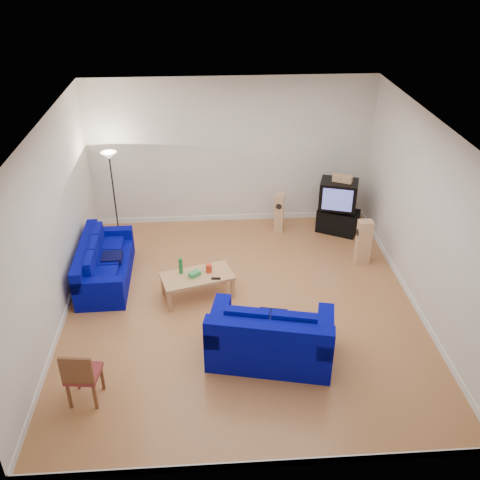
{
  "coord_description": "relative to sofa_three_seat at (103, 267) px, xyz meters",
  "views": [
    {
      "loc": [
        -0.54,
        -7.46,
        5.64
      ],
      "look_at": [
        0.0,
        0.4,
        1.1
      ],
      "focal_mm": 40.0,
      "sensor_mm": 36.0,
      "label": 1
    }
  ],
  "objects": [
    {
      "name": "sofa_three_seat",
      "position": [
        0.0,
        0.0,
        0.0
      ],
      "size": [
        0.9,
        2.01,
        0.77
      ],
      "rotation": [
        0.0,
        0.0,
        -1.55
      ],
      "color": "#020362",
      "rests_on": "ground"
    },
    {
      "name": "av_receiver",
      "position": [
        4.72,
        1.59,
        0.28
      ],
      "size": [
        0.55,
        0.52,
        0.1
      ],
      "primitive_type": "cube",
      "rotation": [
        0.0,
        0.0,
        -0.5
      ],
      "color": "black",
      "rests_on": "tv_stand"
    },
    {
      "name": "remote",
      "position": [
        2.08,
        -0.79,
        0.17
      ],
      "size": [
        0.16,
        0.07,
        0.02
      ],
      "primitive_type": "cube",
      "rotation": [
        0.0,
        0.0,
        -0.1
      ],
      "color": "black",
      "rests_on": "coffee_table"
    },
    {
      "name": "tissue_box",
      "position": [
        1.71,
        -0.67,
        0.2
      ],
      "size": [
        0.23,
        0.21,
        0.08
      ],
      "primitive_type": "cube",
      "rotation": [
        0.0,
        0.0,
        0.67
      ],
      "color": "green",
      "rests_on": "coffee_table"
    },
    {
      "name": "television",
      "position": [
        4.71,
        1.5,
        0.62
      ],
      "size": [
        0.89,
        0.76,
        0.59
      ],
      "rotation": [
        0.0,
        0.0,
        -0.31
      ],
      "color": "black",
      "rests_on": "av_receiver"
    },
    {
      "name": "floor_lamp",
      "position": [
        0.05,
        1.71,
        1.27
      ],
      "size": [
        0.32,
        0.32,
        1.88
      ],
      "color": "black",
      "rests_on": "ground"
    },
    {
      "name": "speaker_right",
      "position": [
        4.95,
        0.27,
        0.17
      ],
      "size": [
        0.28,
        0.21,
        0.92
      ],
      "rotation": [
        0.0,
        0.0,
        -1.57
      ],
      "color": "tan",
      "rests_on": "ground"
    },
    {
      "name": "red_canister",
      "position": [
        1.96,
        -0.55,
        0.24
      ],
      "size": [
        0.14,
        0.14,
        0.15
      ],
      "primitive_type": "cylinder",
      "rotation": [
        0.0,
        0.0,
        0.38
      ],
      "color": "red",
      "rests_on": "coffee_table"
    },
    {
      "name": "room",
      "position": [
        2.5,
        -0.99,
        1.26
      ],
      "size": [
        6.01,
        6.51,
        3.21
      ],
      "color": "#95572E",
      "rests_on": "ground"
    },
    {
      "name": "dining_chair",
      "position": [
        0.21,
        -3.02,
        0.22
      ],
      "size": [
        0.48,
        0.48,
        0.91
      ],
      "rotation": [
        0.0,
        0.0,
        -0.12
      ],
      "color": "brown",
      "rests_on": "ground"
    },
    {
      "name": "sofa_loveseat",
      "position": [
        2.84,
        -2.33,
        0.06
      ],
      "size": [
        2.02,
        1.4,
        0.92
      ],
      "rotation": [
        0.0,
        0.0,
        -0.22
      ],
      "color": "#020362",
      "rests_on": "ground"
    },
    {
      "name": "bottle",
      "position": [
        1.47,
        -0.55,
        0.31
      ],
      "size": [
        0.07,
        0.07,
        0.3
      ],
      "primitive_type": "cylinder",
      "rotation": [
        0.0,
        0.0,
        -0.06
      ],
      "color": "#197233",
      "rests_on": "coffee_table"
    },
    {
      "name": "tv_stand",
      "position": [
        4.76,
        1.55,
        -0.03
      ],
      "size": [
        0.96,
        0.81,
        0.51
      ],
      "primitive_type": "cube",
      "rotation": [
        0.0,
        0.0,
        -0.5
      ],
      "color": "black",
      "rests_on": "ground"
    },
    {
      "name": "centre_speaker",
      "position": [
        4.75,
        1.49,
        0.98
      ],
      "size": [
        0.42,
        0.32,
        0.14
      ],
      "primitive_type": "cube",
      "rotation": [
        0.0,
        0.0,
        -0.48
      ],
      "color": "tan",
      "rests_on": "television"
    },
    {
      "name": "coffee_table",
      "position": [
        1.75,
        -0.64,
        0.11
      ],
      "size": [
        1.35,
        0.93,
        0.45
      ],
      "rotation": [
        0.0,
        0.0,
        0.28
      ],
      "color": "tan",
      "rests_on": "ground"
    },
    {
      "name": "speaker_left",
      "position": [
        3.5,
        1.7,
        0.14
      ],
      "size": [
        0.25,
        0.29,
        0.85
      ],
      "rotation": [
        0.0,
        0.0,
        -0.22
      ],
      "color": "tan",
      "rests_on": "ground"
    }
  ]
}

